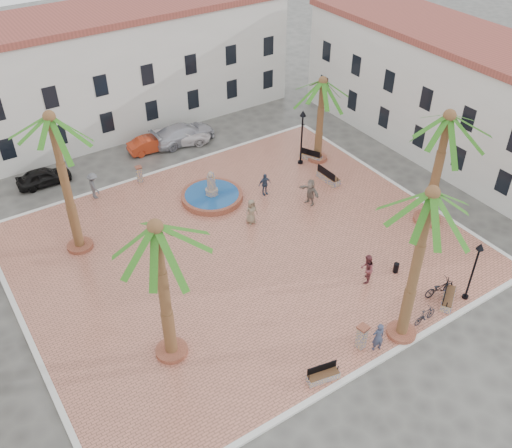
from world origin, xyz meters
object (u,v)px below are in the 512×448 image
object	(u,v)px
bench_se	(448,298)
cyclist_a	(378,337)
bollard_e	(428,213)
car_red	(152,144)
bollard_n	(139,174)
lamppost_s	(476,262)
pedestrian_fountain_a	(251,212)
palm_ne	(322,91)
bollard_se	(362,336)
palm_sw	(157,243)
bicycle_b	(425,315)
bicycle_a	(439,288)
pedestrian_fountain_b	(265,184)
pedestrian_east	(310,192)
car_black	(44,177)
palm_s	(429,210)
car_silver	(183,133)
cyclist_b	(367,269)
fountain	(212,195)
palm_nw	(53,132)
litter_bin	(396,268)
car_white	(180,136)
bench_e	(328,177)
pedestrian_north	(94,186)

from	to	relation	value
bench_se	cyclist_a	bearing A→B (deg)	150.10
bollard_e	car_red	bearing A→B (deg)	120.34
cyclist_a	bollard_n	bearing A→B (deg)	-65.37
lamppost_s	bollard_e	bearing A→B (deg)	60.58
pedestrian_fountain_a	car_red	xyz separation A→B (m)	(-1.26, 12.32, -0.39)
bollard_e	palm_ne	bearing A→B (deg)	95.55
lamppost_s	bollard_se	xyz separation A→B (m)	(-7.19, 0.55, -1.87)
palm_sw	bicycle_b	bearing A→B (deg)	-24.30
bollard_e	palm_sw	bearing A→B (deg)	-177.87
bollard_se	bicycle_a	bearing A→B (deg)	4.34
pedestrian_fountain_a	pedestrian_fountain_b	bearing A→B (deg)	42.41
palm_ne	car_red	size ratio (longest dim) A/B	1.75
pedestrian_east	pedestrian_fountain_a	bearing A→B (deg)	-103.65
car_black	car_red	size ratio (longest dim) A/B	1.00
palm_s	car_silver	world-z (taller)	palm_s
pedestrian_fountain_b	palm_sw	bearing A→B (deg)	-139.55
palm_s	bench_se	size ratio (longest dim) A/B	4.86
cyclist_a	cyclist_b	size ratio (longest dim) A/B	0.95
fountain	cyclist_a	bearing A→B (deg)	-89.08
bollard_se	pedestrian_fountain_b	bearing A→B (deg)	75.43
cyclist_a	bollard_se	bearing A→B (deg)	-29.49
bollard_n	car_silver	world-z (taller)	car_silver
pedestrian_fountain_a	car_red	size ratio (longest dim) A/B	0.46
car_black	car_red	world-z (taller)	car_black
bollard_e	cyclist_a	xyz separation A→B (m)	(-10.10, -6.14, 0.20)
bench_se	pedestrian_east	size ratio (longest dim) A/B	1.00
palm_nw	palm_s	xyz separation A→B (m)	(11.40, -15.95, -0.02)
palm_nw	bollard_n	distance (m)	10.67
lamppost_s	litter_bin	distance (m)	4.66
palm_nw	bicycle_b	size ratio (longest dim) A/B	5.91
cyclist_b	bollard_n	bearing A→B (deg)	-107.27
palm_nw	car_red	world-z (taller)	palm_nw
lamppost_s	bicycle_b	bearing A→B (deg)	180.00
palm_nw	pedestrian_fountain_a	size ratio (longest dim) A/B	5.28
pedestrian_fountain_b	car_white	distance (m)	10.05
bench_e	bollard_n	xyz separation A→B (m)	(-11.32, 7.34, 0.34)
bench_se	bollard_se	xyz separation A→B (m)	(-6.12, 0.21, 0.47)
palm_ne	car_white	world-z (taller)	palm_ne
pedestrian_east	cyclist_b	bearing A→B (deg)	-23.81
bollard_e	bicycle_a	distance (m)	6.84
lamppost_s	car_black	distance (m)	29.23
bollard_se	car_silver	bearing A→B (deg)	83.94
lamppost_s	pedestrian_fountain_a	size ratio (longest dim) A/B	2.22
car_white	bench_e	bearing A→B (deg)	-131.50
bollard_n	car_white	size ratio (longest dim) A/B	0.26
bollard_se	palm_ne	bearing A→B (deg)	58.48
cyclist_a	car_black	bearing A→B (deg)	-54.19
fountain	car_silver	xyz separation A→B (m)	(2.25, 8.50, 0.31)
palm_sw	pedestrian_north	world-z (taller)	palm_sw
litter_bin	bollard_n	bearing A→B (deg)	116.16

